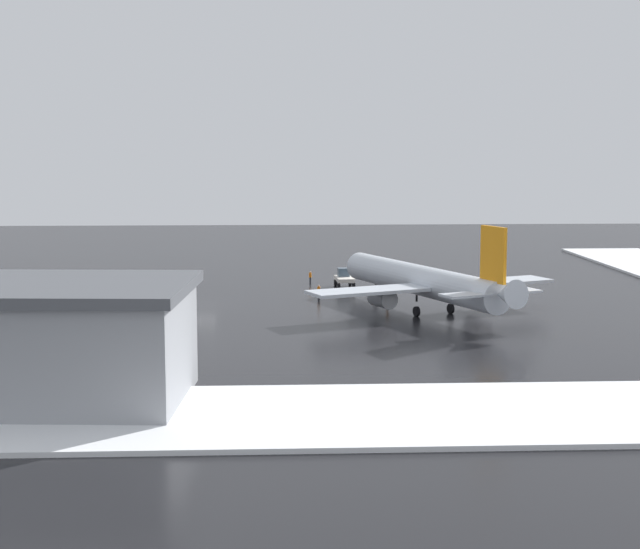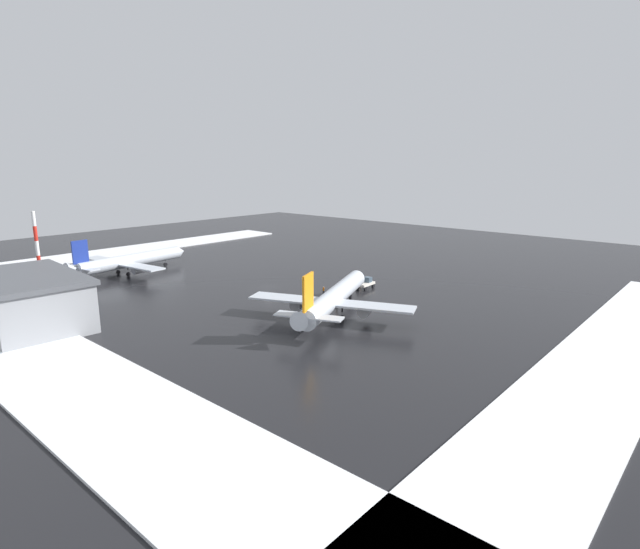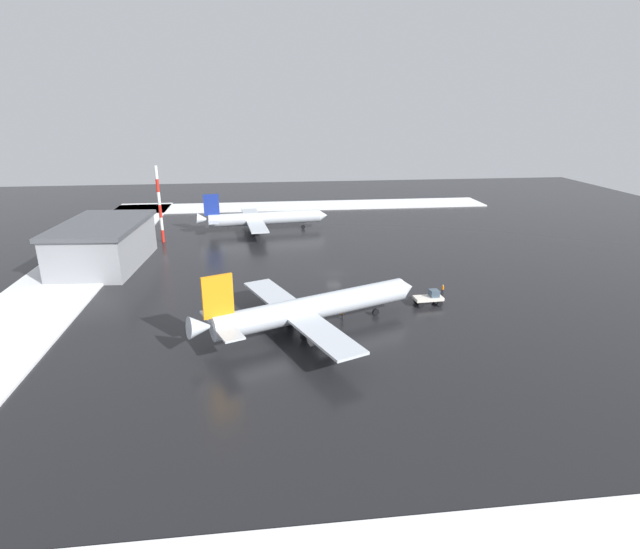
{
  "view_description": "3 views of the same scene",
  "coord_description": "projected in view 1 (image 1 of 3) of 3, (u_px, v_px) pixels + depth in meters",
  "views": [
    {
      "loc": [
        8.09,
        -115.2,
        18.35
      ],
      "look_at": [
        13.26,
        -7.21,
        4.37
      ],
      "focal_mm": 55.0,
      "sensor_mm": 36.0,
      "label": 1
    },
    {
      "loc": [
        79.67,
        -73.09,
        27.13
      ],
      "look_at": [
        14.88,
        0.77,
        4.91
      ],
      "focal_mm": 28.0,
      "sensor_mm": 36.0,
      "label": 2
    },
    {
      "loc": [
        89.69,
        -13.25,
        30.81
      ],
      "look_at": [
        7.93,
        -3.59,
        2.61
      ],
      "focal_mm": 28.0,
      "sensor_mm": 36.0,
      "label": 3
    }
  ],
  "objects": [
    {
      "name": "pushback_tug",
      "position": [
        344.0,
        278.0,
        129.76
      ],
      "size": [
        2.59,
        4.74,
        2.5
      ],
      "rotation": [
        0.0,
        0.0,
        1.64
      ],
      "color": "silver",
      "rests_on": "ground_plane"
    },
    {
      "name": "ground_crew_near_tug",
      "position": [
        310.0,
        277.0,
        133.32
      ],
      "size": [
        0.36,
        0.36,
        1.71
      ],
      "rotation": [
        0.0,
        0.0,
        2.8
      ],
      "color": "black",
      "rests_on": "ground_plane"
    },
    {
      "name": "ground_crew_beside_wing",
      "position": [
        388.0,
        297.0,
        115.15
      ],
      "size": [
        0.36,
        0.36,
        1.71
      ],
      "rotation": [
        0.0,
        0.0,
        6.1
      ],
      "color": "black",
      "rests_on": "ground_plane"
    },
    {
      "name": "cargo_hangar",
      "position": [
        17.0,
        342.0,
        70.63
      ],
      "size": [
        25.99,
        16.71,
        8.8
      ],
      "rotation": [
        0.0,
        0.0,
        -0.07
      ],
      "color": "gray",
      "rests_on": "ground_plane"
    },
    {
      "name": "ground_plane",
      "position": [
        206.0,
        304.0,
        116.08
      ],
      "size": [
        240.0,
        240.0,
        0.0
      ],
      "primitive_type": "plane",
      "color": "black"
    },
    {
      "name": "snow_bank_far",
      "position": [
        155.0,
        417.0,
        66.53
      ],
      "size": [
        152.0,
        16.0,
        0.36
      ],
      "primitive_type": "cube",
      "color": "white",
      "rests_on": "ground_plane"
    },
    {
      "name": "ground_crew_mid_apron",
      "position": [
        319.0,
        291.0,
        119.9
      ],
      "size": [
        0.36,
        0.36,
        1.71
      ],
      "rotation": [
        0.0,
        0.0,
        2.58
      ],
      "color": "black",
      "rests_on": "ground_plane"
    },
    {
      "name": "airplane_far_rear",
      "position": [
        424.0,
        281.0,
        109.87
      ],
      "size": [
        28.96,
        34.19,
        10.64
      ],
      "rotation": [
        0.0,
        0.0,
        1.96
      ],
      "color": "silver",
      "rests_on": "ground_plane"
    }
  ]
}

